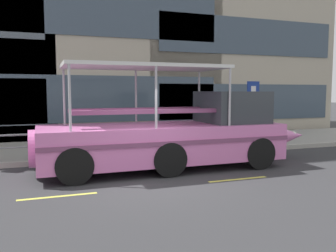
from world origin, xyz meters
name	(u,v)px	position (x,y,z in m)	size (l,w,h in m)	color
ground_plane	(148,180)	(0.00, 0.00, 0.00)	(120.00, 120.00, 0.00)	#333335
sidewalk	(110,147)	(0.00, 5.60, 0.09)	(32.00, 4.80, 0.18)	#99968E
curb_edge	(123,158)	(0.00, 3.11, 0.09)	(32.00, 0.18, 0.18)	#B2ADA3
lane_centreline	(156,187)	(0.00, -0.73, 0.00)	(25.80, 0.12, 0.01)	#DBD64C
curb_guardrail	(149,136)	(1.10, 3.45, 0.76)	(11.45, 0.09, 0.86)	gray
parking_sign	(253,101)	(6.02, 4.16, 2.01)	(0.60, 0.12, 2.70)	#4C4F54
duck_tour_boat	(178,134)	(1.43, 1.35, 1.06)	(9.42, 2.57, 3.24)	pink
pedestrian_near_bow	(208,123)	(3.93, 4.31, 1.12)	(0.43, 0.26, 1.56)	#1E2338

